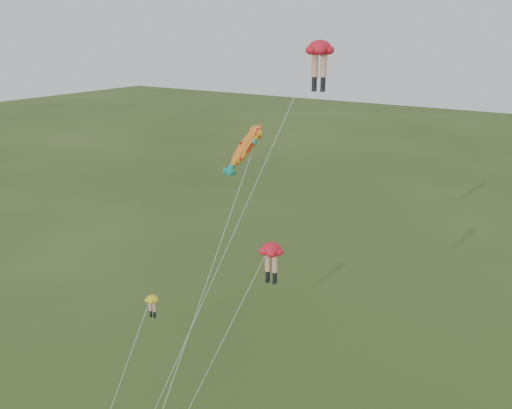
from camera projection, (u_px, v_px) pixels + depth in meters
The scene contains 4 objects.
legs_kite_red_high at pixel (318, 56), 32.57m from camera, with size 6.59×11.44×22.35m.
legs_kite_red_mid at pixel (269, 256), 29.84m from camera, with size 5.29×4.56×12.32m.
legs_kite_yellow at pixel (149, 309), 34.51m from camera, with size 1.46×6.83×7.46m.
fish_kite at pixel (246, 147), 34.13m from camera, with size 1.76×11.64×17.70m.
Camera 1 is at (19.46, -20.40, 23.08)m, focal length 40.00 mm.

